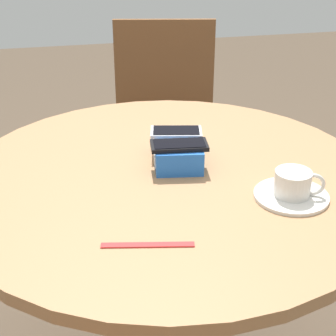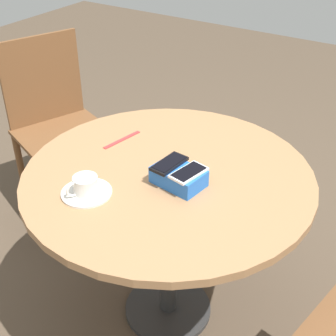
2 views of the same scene
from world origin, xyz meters
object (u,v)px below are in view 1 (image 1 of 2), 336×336
phone_box (177,151)px  saucer (291,196)px  phone_white (176,132)px  coffee_cup (294,183)px  phone_black (179,145)px  chair_far_side (165,130)px  round_table (168,209)px  lanyard_strap (148,245)px

phone_box → saucer: bearing=43.2°
phone_white → coffee_cup: bearing=37.9°
phone_box → phone_black: bearing=-6.9°
phone_black → chair_far_side: (-0.84, 0.13, -0.33)m
chair_far_side → phone_black: bearing=-8.9°
round_table → phone_black: size_ratio=7.20×
lanyard_strap → coffee_cup: bearing=108.7°
phone_white → coffee_cup: phone_white is taller
round_table → saucer: (0.16, 0.25, 0.10)m
round_table → coffee_cup: bearing=57.7°
phone_black → chair_far_side: chair_far_side is taller
chair_far_side → coffee_cup: bearing=5.0°
round_table → coffee_cup: size_ratio=9.39×
phone_box → coffee_cup: bearing=43.5°
phone_black → saucer: bearing=49.6°
saucer → coffee_cup: coffee_cup is taller
saucer → coffee_cup: 0.03m
lanyard_strap → phone_white: bearing=160.0°
coffee_cup → chair_far_side: bearing=-175.0°
round_table → lanyard_strap: size_ratio=5.63×
phone_white → phone_box: bearing=-7.7°
round_table → phone_box: phone_box is taller
phone_box → chair_far_side: (-0.80, 0.13, -0.29)m
phone_black → saucer: phone_black is taller
phone_white → saucer: bearing=37.7°
phone_box → phone_black: size_ratio=1.28×
saucer → coffee_cup: (0.00, 0.00, 0.03)m
phone_box → phone_black: 0.05m
coffee_cup → phone_black: bearing=-130.2°
phone_white → lanyard_strap: phone_white is taller
phone_white → lanyard_strap: bearing=-20.0°
coffee_cup → lanyard_strap: size_ratio=0.60×
saucer → phone_box: bearing=-136.8°
round_table → coffee_cup: (0.16, 0.26, 0.13)m
round_table → chair_far_side: chair_far_side is taller
phone_box → chair_far_side: 0.86m
phone_box → lanyard_strap: phone_box is taller
chair_far_side → phone_white: bearing=-9.0°
round_table → phone_white: phone_white is taller
phone_box → phone_white: 0.06m
saucer → chair_far_side: size_ratio=0.19×
phone_box → chair_far_side: chair_far_side is taller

